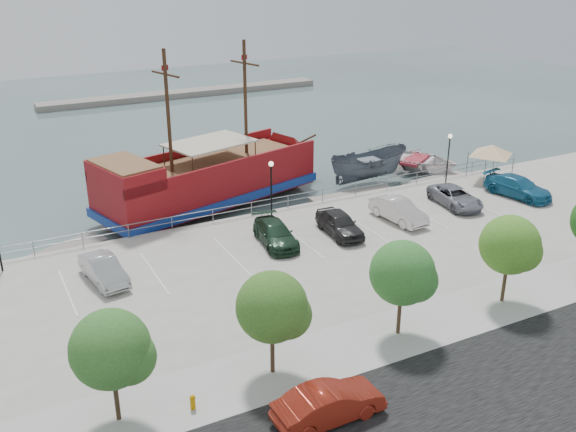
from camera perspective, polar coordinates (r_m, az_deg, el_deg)
name	(u,v)px	position (r m, az deg, el deg)	size (l,w,h in m)	color
ground	(316,267)	(41.36, 2.51, -4.54)	(160.00, 160.00, 0.00)	#3B4D4A
street	(500,395)	(30.14, 18.32, -14.84)	(100.00, 8.00, 0.04)	black
sidewalk	(414,328)	(33.70, 11.12, -9.74)	(100.00, 4.00, 0.05)	#9E9D97
seawall_railing	(264,206)	(47.07, -2.16, 0.93)	(50.00, 0.06, 1.00)	gray
far_shore	(185,93)	(93.30, -9.16, 10.71)	(40.00, 3.00, 0.80)	gray
pirate_ship	(224,176)	(51.53, -5.68, 3.55)	(21.27, 11.02, 13.17)	maroon
patrol_boat	(368,168)	(56.12, 7.16, 4.24)	(2.80, 7.43, 2.88)	#4E5660
speedboat	(415,162)	(60.54, 11.23, 4.70)	(5.58, 7.81, 1.62)	silver
dock_west	(56,254)	(45.25, -19.90, -3.21)	(6.96, 1.99, 0.40)	gray
dock_mid	(354,197)	(52.73, 5.89, 1.68)	(7.36, 2.10, 0.42)	gray
dock_east	(436,182)	(57.62, 13.03, 3.00)	(6.86, 1.96, 0.39)	gray
canopy_tent	(492,145)	(55.78, 17.69, 6.05)	(4.91, 4.91, 3.52)	slate
street_sedan	(329,404)	(27.08, 3.66, -16.30)	(1.64, 4.69, 1.55)	maroon
fire_hydrant	(193,402)	(28.03, -8.47, -16.01)	(0.25, 0.25, 0.71)	#C17E00
lamp_post_mid	(271,180)	(45.13, -1.50, 3.25)	(0.36, 0.36, 4.28)	black
lamp_post_right	(449,150)	(53.73, 14.11, 5.71)	(0.36, 0.36, 4.28)	black
tree_b	(115,351)	(26.40, -15.14, -11.52)	(3.30, 3.20, 5.00)	#473321
tree_c	(276,309)	(28.24, -1.10, -8.25)	(3.30, 3.20, 5.00)	#473321
tree_d	(406,275)	(31.57, 10.41, -5.15)	(3.30, 3.20, 5.00)	#473321
tree_e	(513,247)	(35.96, 19.34, -2.58)	(3.30, 3.20, 5.00)	#473321
parked_car_b	(104,270)	(38.63, -16.06, -4.63)	(1.56, 4.47, 1.47)	#A4A4A4
parked_car_d	(275,234)	(41.87, -1.12, -1.58)	(2.01, 4.95, 1.44)	#1A3522
parked_car_e	(340,223)	(43.39, 4.61, -0.66)	(1.87, 4.64, 1.58)	#262525
parked_car_f	(398,210)	(46.14, 9.79, 0.50)	(1.66, 4.77, 1.57)	silver
parked_car_g	(455,197)	(49.89, 14.65, 1.66)	(2.31, 5.01, 1.39)	gray
parked_car_h	(518,187)	(53.22, 19.78, 2.45)	(2.21, 5.43, 1.58)	#1B6289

